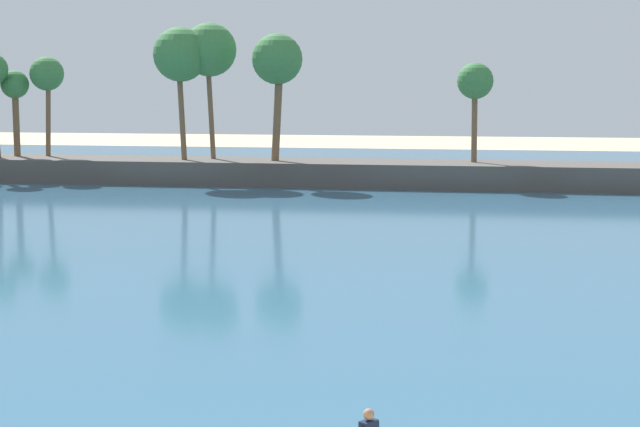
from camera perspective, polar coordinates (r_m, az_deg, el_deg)
sea at (r=65.60m, az=5.84°, el=0.86°), size 220.00×94.82×0.06m
palm_headland at (r=72.97m, az=3.37°, el=4.17°), size 89.51×6.06×12.52m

